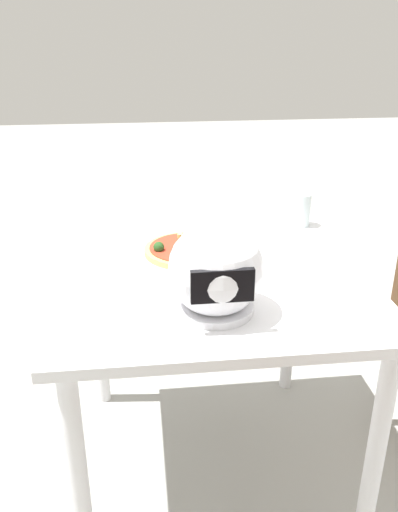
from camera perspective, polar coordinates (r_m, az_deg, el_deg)
The scene contains 6 objects.
ground_plane at distance 2.06m, azimuth 1.10°, elevation -21.33°, with size 14.00×14.00×0.00m, color #9E9E99.
dining_table at distance 1.65m, azimuth 1.28°, elevation -4.56°, with size 0.90×0.94×0.78m.
pizza_plate at distance 1.68m, azimuth -1.25°, elevation 0.17°, with size 0.31×0.31×0.01m, color white.
pizza at distance 1.67m, azimuth -1.23°, elevation 0.78°, with size 0.27×0.27×0.05m.
motorcycle_helmet at distance 1.32m, azimuth 1.81°, elevation -1.62°, with size 0.24×0.24×0.24m.
drinking_glass at distance 1.95m, azimuth 10.79°, elevation 4.87°, with size 0.07×0.07×0.12m, color silver.
Camera 1 is at (0.20, 1.43, 1.46)m, focal length 37.48 mm.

